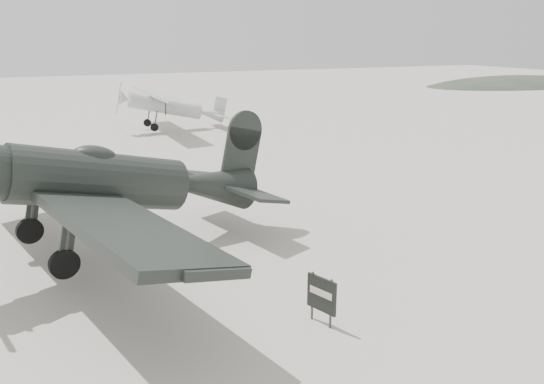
{
  "coord_description": "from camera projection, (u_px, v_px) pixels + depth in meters",
  "views": [
    {
      "loc": [
        -6.61,
        -11.07,
        6.08
      ],
      "look_at": [
        -0.41,
        3.13,
        1.5
      ],
      "focal_mm": 35.0,
      "sensor_mm": 36.0,
      "label": 1
    }
  ],
  "objects": [
    {
      "name": "ground",
      "position": [
        334.0,
        275.0,
        13.99
      ],
      "size": [
        160.0,
        160.0,
        0.0
      ],
      "primitive_type": "plane",
      "color": "#9C958B",
      "rests_on": "ground"
    },
    {
      "name": "hill_northeast",
      "position": [
        516.0,
        85.0,
        68.32
      ],
      "size": [
        32.0,
        16.0,
        5.2
      ],
      "primitive_type": "ellipsoid",
      "color": "#2E3C2B",
      "rests_on": "ground"
    },
    {
      "name": "lowwing_monoplane",
      "position": [
        115.0,
        182.0,
        14.57
      ],
      "size": [
        9.44,
        13.01,
        4.19
      ],
      "rotation": [
        0.0,
        0.24,
        0.27
      ],
      "color": "black",
      "rests_on": "ground"
    },
    {
      "name": "highwing_monoplane",
      "position": [
        170.0,
        103.0,
        34.88
      ],
      "size": [
        7.24,
        10.16,
        2.89
      ],
      "rotation": [
        0.0,
        0.23,
        0.03
      ],
      "color": "#9D9FA2",
      "rests_on": "ground"
    },
    {
      "name": "sign_board",
      "position": [
        322.0,
        295.0,
        11.47
      ],
      "size": [
        0.33,
        0.76,
        1.14
      ],
      "rotation": [
        0.0,
        0.0,
        0.36
      ],
      "color": "#333333",
      "rests_on": "ground"
    }
  ]
}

